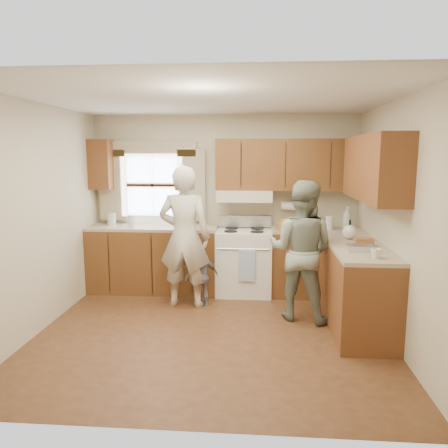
# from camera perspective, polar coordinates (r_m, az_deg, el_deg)

# --- Properties ---
(room) EXTENTS (3.80, 3.80, 3.80)m
(room) POSITION_cam_1_polar(r_m,az_deg,el_deg) (4.62, -1.63, 0.46)
(room) COLOR #452815
(room) RESTS_ON ground
(kitchen_fixtures) EXTENTS (3.80, 2.25, 2.15)m
(kitchen_fixtures) POSITION_cam_1_polar(r_m,az_deg,el_deg) (5.72, 5.67, -2.08)
(kitchen_fixtures) COLOR #46280F
(kitchen_fixtures) RESTS_ON ground
(stove) EXTENTS (0.76, 0.67, 1.07)m
(stove) POSITION_cam_1_polar(r_m,az_deg,el_deg) (6.16, 2.63, -4.79)
(stove) COLOR silver
(stove) RESTS_ON ground
(woman_left) EXTENTS (0.69, 0.48, 1.81)m
(woman_left) POSITION_cam_1_polar(r_m,az_deg,el_deg) (5.56, -5.17, -1.70)
(woman_left) COLOR beige
(woman_left) RESTS_ON ground
(woman_right) EXTENTS (0.97, 0.87, 1.65)m
(woman_right) POSITION_cam_1_polar(r_m,az_deg,el_deg) (5.21, 10.04, -3.44)
(woman_right) COLOR #2C4539
(woman_right) RESTS_ON ground
(child) EXTENTS (0.49, 0.40, 0.78)m
(child) POSITION_cam_1_polar(r_m,az_deg,el_deg) (5.65, -2.92, -6.87)
(child) COLOR gray
(child) RESTS_ON ground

